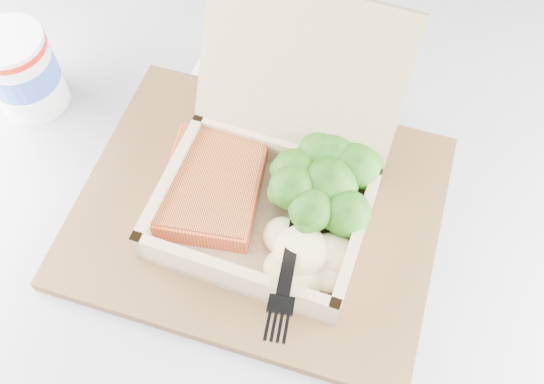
% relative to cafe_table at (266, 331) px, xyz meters
% --- Properties ---
extents(cafe_table, '(1.04, 1.04, 0.75)m').
position_rel_cafe_table_xyz_m(cafe_table, '(0.00, 0.00, 0.00)').
color(cafe_table, black).
rests_on(cafe_table, floor).
extents(serving_tray, '(0.38, 0.32, 0.02)m').
position_rel_cafe_table_xyz_m(serving_tray, '(-0.02, 0.06, 0.20)').
color(serving_tray, brown).
rests_on(serving_tray, cafe_table).
extents(takeout_container, '(0.23, 0.25, 0.18)m').
position_rel_cafe_table_xyz_m(takeout_container, '(-0.01, 0.08, 0.25)').
color(takeout_container, tan).
rests_on(takeout_container, serving_tray).
extents(salmon_fillet, '(0.10, 0.13, 0.03)m').
position_rel_cafe_table_xyz_m(salmon_fillet, '(-0.06, 0.06, 0.23)').
color(salmon_fillet, '#DF4F2B').
rests_on(salmon_fillet, takeout_container).
extents(broccoli_pile, '(0.12, 0.12, 0.04)m').
position_rel_cafe_table_xyz_m(broccoli_pile, '(0.05, 0.08, 0.24)').
color(broccoli_pile, '#327F1C').
rests_on(broccoli_pile, takeout_container).
extents(mashed_potatoes, '(0.09, 0.08, 0.03)m').
position_rel_cafe_table_xyz_m(mashed_potatoes, '(0.03, 0.01, 0.23)').
color(mashed_potatoes, '#F8EBA0').
rests_on(mashed_potatoes, takeout_container).
extents(plastic_fork, '(0.02, 0.16, 0.03)m').
position_rel_cafe_table_xyz_m(plastic_fork, '(0.02, 0.03, 0.24)').
color(plastic_fork, black).
rests_on(plastic_fork, mashed_potatoes).
extents(paper_cup, '(0.08, 0.08, 0.10)m').
position_rel_cafe_table_xyz_m(paper_cup, '(-0.30, 0.15, 0.25)').
color(paper_cup, white).
rests_on(paper_cup, cafe_table).
extents(receipt, '(0.09, 0.15, 0.00)m').
position_rel_cafe_table_xyz_m(receipt, '(-0.10, 0.26, 0.19)').
color(receipt, white).
rests_on(receipt, cafe_table).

